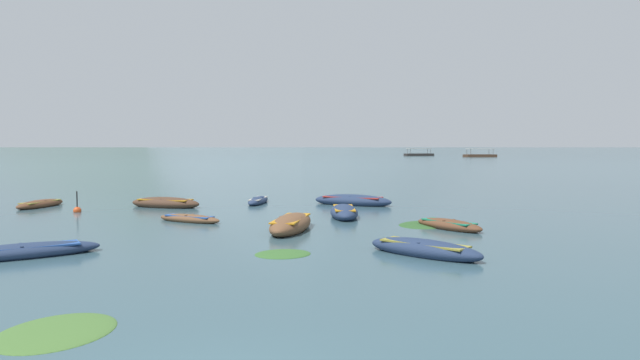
{
  "coord_description": "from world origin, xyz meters",
  "views": [
    {
      "loc": [
        1.28,
        -6.74,
        3.25
      ],
      "look_at": [
        2.38,
        43.51,
        0.1
      ],
      "focal_mm": 30.96,
      "sensor_mm": 36.0,
      "label": 1
    }
  ],
  "objects_px": {
    "mooring_buoy": "(77,210)",
    "rowboat_1": "(21,252)",
    "rowboat_3": "(344,212)",
    "rowboat_2": "(165,203)",
    "ferry_0": "(480,155)",
    "rowboat_10": "(449,225)",
    "rowboat_0": "(40,204)",
    "rowboat_4": "(189,219)",
    "ferry_1": "(419,154)",
    "rowboat_8": "(424,249)",
    "rowboat_5": "(291,224)",
    "rowboat_6": "(353,201)",
    "rowboat_9": "(258,201)"
  },
  "relations": [
    {
      "from": "rowboat_4",
      "to": "ferry_1",
      "type": "xyz_separation_m",
      "value": [
        40.1,
        149.65,
        0.32
      ]
    },
    {
      "from": "rowboat_4",
      "to": "mooring_buoy",
      "type": "bearing_deg",
      "value": 150.5
    },
    {
      "from": "rowboat_0",
      "to": "rowboat_2",
      "type": "bearing_deg",
      "value": -1.86
    },
    {
      "from": "mooring_buoy",
      "to": "rowboat_1",
      "type": "bearing_deg",
      "value": -75.08
    },
    {
      "from": "rowboat_1",
      "to": "ferry_1",
      "type": "distance_m",
      "value": 162.95
    },
    {
      "from": "rowboat_0",
      "to": "rowboat_9",
      "type": "bearing_deg",
      "value": 7.96
    },
    {
      "from": "rowboat_0",
      "to": "mooring_buoy",
      "type": "distance_m",
      "value": 3.74
    },
    {
      "from": "rowboat_8",
      "to": "ferry_1",
      "type": "relative_size",
      "value": 0.36
    },
    {
      "from": "rowboat_0",
      "to": "rowboat_9",
      "type": "distance_m",
      "value": 11.46
    },
    {
      "from": "rowboat_4",
      "to": "rowboat_10",
      "type": "distance_m",
      "value": 10.79
    },
    {
      "from": "rowboat_10",
      "to": "ferry_1",
      "type": "xyz_separation_m",
      "value": [
        29.55,
        151.88,
        0.3
      ]
    },
    {
      "from": "rowboat_1",
      "to": "ferry_0",
      "type": "xyz_separation_m",
      "value": [
        57.16,
        139.36,
        0.29
      ]
    },
    {
      "from": "rowboat_10",
      "to": "rowboat_6",
      "type": "bearing_deg",
      "value": 109.15
    },
    {
      "from": "rowboat_9",
      "to": "ferry_0",
      "type": "bearing_deg",
      "value": 67.48
    },
    {
      "from": "mooring_buoy",
      "to": "rowboat_5",
      "type": "bearing_deg",
      "value": -29.35
    },
    {
      "from": "rowboat_0",
      "to": "rowboat_6",
      "type": "distance_m",
      "value": 16.61
    },
    {
      "from": "rowboat_9",
      "to": "rowboat_0",
      "type": "bearing_deg",
      "value": -172.04
    },
    {
      "from": "rowboat_5",
      "to": "rowboat_8",
      "type": "height_order",
      "value": "rowboat_5"
    },
    {
      "from": "rowboat_0",
      "to": "rowboat_4",
      "type": "height_order",
      "value": "rowboat_0"
    },
    {
      "from": "rowboat_10",
      "to": "ferry_0",
      "type": "relative_size",
      "value": 0.34
    },
    {
      "from": "rowboat_3",
      "to": "mooring_buoy",
      "type": "xyz_separation_m",
      "value": [
        -12.89,
        2.07,
        -0.11
      ]
    },
    {
      "from": "rowboat_0",
      "to": "rowboat_5",
      "type": "height_order",
      "value": "rowboat_5"
    },
    {
      "from": "rowboat_2",
      "to": "ferry_0",
      "type": "distance_m",
      "value": 138.31
    },
    {
      "from": "rowboat_0",
      "to": "ferry_0",
      "type": "xyz_separation_m",
      "value": [
        62.98,
        126.09,
        0.3
      ]
    },
    {
      "from": "rowboat_0",
      "to": "rowboat_10",
      "type": "relative_size",
      "value": 1.12
    },
    {
      "from": "rowboat_6",
      "to": "rowboat_9",
      "type": "xyz_separation_m",
      "value": [
        -5.25,
        0.89,
        -0.08
      ]
    },
    {
      "from": "rowboat_1",
      "to": "rowboat_2",
      "type": "height_order",
      "value": "rowboat_2"
    },
    {
      "from": "rowboat_1",
      "to": "mooring_buoy",
      "type": "relative_size",
      "value": 3.74
    },
    {
      "from": "ferry_1",
      "to": "rowboat_4",
      "type": "bearing_deg",
      "value": -105.0
    },
    {
      "from": "rowboat_2",
      "to": "rowboat_5",
      "type": "relative_size",
      "value": 0.94
    },
    {
      "from": "ferry_0",
      "to": "rowboat_10",
      "type": "bearing_deg",
      "value": -107.9
    },
    {
      "from": "ferry_0",
      "to": "rowboat_6",
      "type": "bearing_deg",
      "value": -110.3
    },
    {
      "from": "rowboat_1",
      "to": "rowboat_3",
      "type": "distance_m",
      "value": 13.33
    },
    {
      "from": "rowboat_6",
      "to": "ferry_0",
      "type": "xyz_separation_m",
      "value": [
        46.38,
        125.39,
        0.22
      ]
    },
    {
      "from": "rowboat_2",
      "to": "rowboat_5",
      "type": "bearing_deg",
      "value": -49.66
    },
    {
      "from": "ferry_0",
      "to": "rowboat_2",
      "type": "bearing_deg",
      "value": -114.04
    },
    {
      "from": "rowboat_10",
      "to": "ferry_0",
      "type": "xyz_separation_m",
      "value": [
        43.33,
        134.17,
        0.3
      ]
    },
    {
      "from": "rowboat_1",
      "to": "rowboat_2",
      "type": "xyz_separation_m",
      "value": [
        0.82,
        13.05,
        0.05
      ]
    },
    {
      "from": "ferry_0",
      "to": "rowboat_8",
      "type": "bearing_deg",
      "value": -108.04
    },
    {
      "from": "rowboat_6",
      "to": "mooring_buoy",
      "type": "relative_size",
      "value": 4.03
    },
    {
      "from": "rowboat_3",
      "to": "rowboat_4",
      "type": "height_order",
      "value": "rowboat_3"
    },
    {
      "from": "rowboat_3",
      "to": "rowboat_6",
      "type": "height_order",
      "value": "rowboat_6"
    },
    {
      "from": "rowboat_5",
      "to": "rowboat_8",
      "type": "bearing_deg",
      "value": -50.34
    },
    {
      "from": "rowboat_6",
      "to": "ferry_1",
      "type": "height_order",
      "value": "ferry_1"
    },
    {
      "from": "rowboat_3",
      "to": "rowboat_2",
      "type": "bearing_deg",
      "value": 155.36
    },
    {
      "from": "rowboat_6",
      "to": "rowboat_9",
      "type": "height_order",
      "value": "rowboat_6"
    },
    {
      "from": "rowboat_3",
      "to": "rowboat_5",
      "type": "distance_m",
      "value": 4.51
    },
    {
      "from": "rowboat_6",
      "to": "ferry_1",
      "type": "bearing_deg",
      "value": 77.17
    },
    {
      "from": "rowboat_0",
      "to": "rowboat_4",
      "type": "xyz_separation_m",
      "value": [
        9.09,
        -5.85,
        -0.02
      ]
    },
    {
      "from": "rowboat_3",
      "to": "rowboat_9",
      "type": "bearing_deg",
      "value": 126.47
    }
  ]
}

